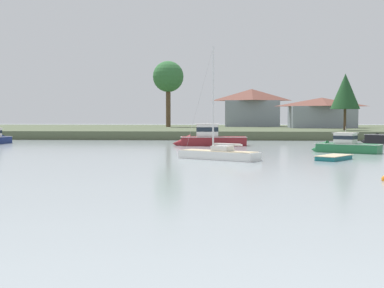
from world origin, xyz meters
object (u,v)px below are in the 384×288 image
at_px(dinghy_teal, 334,158).
at_px(sailboat_white, 219,157).
at_px(cruiser_green, 342,148).
at_px(cruiser_maroon, 206,141).

bearing_deg(dinghy_teal, sailboat_white, -179.40).
xyz_separation_m(cruiser_green, dinghy_teal, (-2.59, -9.03, -0.28)).
xyz_separation_m(cruiser_maroon, sailboat_white, (1.82, -20.17, -0.37)).
height_order(cruiser_green, sailboat_white, sailboat_white).
height_order(cruiser_green, dinghy_teal, cruiser_green).
xyz_separation_m(cruiser_green, sailboat_white, (-11.99, -9.13, -0.20)).
relative_size(cruiser_green, sailboat_white, 0.71).
height_order(cruiser_maroon, cruiser_green, cruiser_maroon).
distance_m(sailboat_white, dinghy_teal, 9.39).
distance_m(cruiser_maroon, cruiser_green, 17.68).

